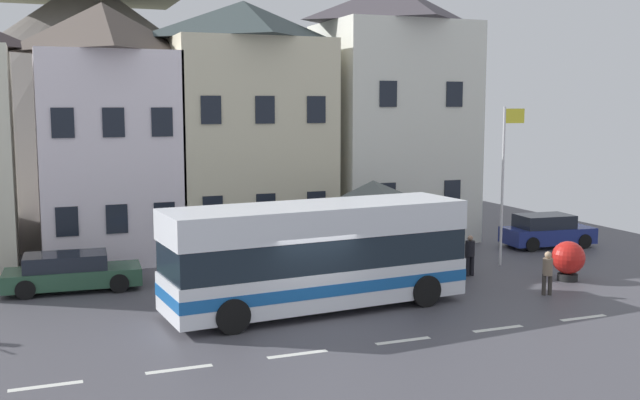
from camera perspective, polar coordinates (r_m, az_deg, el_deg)
ground_plane at (r=22.08m, az=-0.22°, el=-9.31°), size 40.00×60.00×0.07m
townhouse_01 at (r=31.97m, az=-16.02°, el=5.04°), size 5.37×6.18×10.36m
townhouse_02 at (r=32.98m, az=-5.76°, el=5.64°), size 6.56×6.09×10.70m
townhouse_03 at (r=35.28m, az=5.56°, el=6.62°), size 6.47×5.58×11.77m
hilltop_castle at (r=53.36m, az=-17.01°, el=8.62°), size 41.08×41.08×21.14m
transit_bus at (r=22.96m, az=-0.24°, el=-4.35°), size 9.61×3.43×3.27m
bus_shelter at (r=28.16m, az=4.07°, el=0.39°), size 3.60×3.60×3.45m
parked_car_00 at (r=34.65m, az=16.91°, el=-2.29°), size 4.08×2.13×1.45m
parked_car_01 at (r=29.75m, az=4.99°, el=-3.64°), size 4.48×2.04×1.33m
parked_car_02 at (r=26.83m, az=-18.48°, el=-5.25°), size 4.56×2.04×1.28m
pedestrian_00 at (r=28.11m, az=11.36°, el=-4.06°), size 0.38×0.35×1.51m
pedestrian_01 at (r=25.90m, az=16.97°, el=-5.14°), size 0.32×0.32×1.47m
pedestrian_02 at (r=27.83m, az=9.66°, el=-3.89°), size 0.32×0.31×1.60m
public_bench at (r=31.35m, az=5.46°, el=-3.41°), size 1.78×0.48×0.87m
flagpole at (r=29.85m, az=13.92°, el=2.00°), size 0.95×0.10×6.20m
harbour_buoy at (r=28.26m, az=18.42°, el=-4.29°), size 1.18×1.18×1.43m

